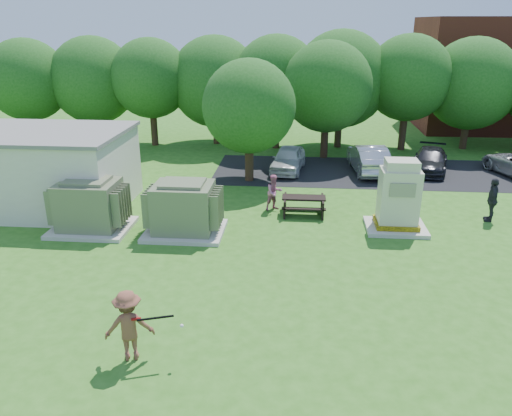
# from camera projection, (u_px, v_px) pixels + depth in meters

# --- Properties ---
(ground) EXTENTS (120.00, 120.00, 0.00)m
(ground) POSITION_uv_depth(u_px,v_px,m) (244.00, 296.00, 14.88)
(ground) COLOR #2D6619
(ground) RESTS_ON ground
(service_building) EXTENTS (10.00, 5.00, 3.20)m
(service_building) POSITION_uv_depth(u_px,v_px,m) (11.00, 170.00, 21.74)
(service_building) COLOR beige
(service_building) RESTS_ON ground
(service_building_roof) EXTENTS (10.20, 5.20, 0.15)m
(service_building_roof) POSITION_uv_depth(u_px,v_px,m) (4.00, 132.00, 21.15)
(service_building_roof) COLOR slate
(service_building_roof) RESTS_ON service_building
(parking_strip) EXTENTS (20.00, 6.00, 0.01)m
(parking_strip) POSITION_uv_depth(u_px,v_px,m) (400.00, 173.00, 26.90)
(parking_strip) COLOR #232326
(parking_strip) RESTS_ON ground
(transformer_left) EXTENTS (3.00, 2.40, 2.07)m
(transformer_left) POSITION_uv_depth(u_px,v_px,m) (90.00, 206.00, 19.26)
(transformer_left) COLOR beige
(transformer_left) RESTS_ON ground
(transformer_right) EXTENTS (3.00, 2.40, 2.07)m
(transformer_right) POSITION_uv_depth(u_px,v_px,m) (184.00, 209.00, 18.96)
(transformer_right) COLOR beige
(transformer_right) RESTS_ON ground
(generator_cabinet) EXTENTS (2.31, 1.89, 2.81)m
(generator_cabinet) POSITION_uv_depth(u_px,v_px,m) (398.00, 200.00, 19.21)
(generator_cabinet) COLOR beige
(generator_cabinet) RESTS_ON ground
(picnic_table) EXTENTS (1.82, 1.37, 0.78)m
(picnic_table) POSITION_uv_depth(u_px,v_px,m) (304.00, 203.00, 21.00)
(picnic_table) COLOR black
(picnic_table) RESTS_ON ground
(batter) EXTENTS (1.31, 0.96, 1.81)m
(batter) POSITION_uv_depth(u_px,v_px,m) (129.00, 326.00, 11.81)
(batter) COLOR brown
(batter) RESTS_ON ground
(person_at_picnic) EXTENTS (0.96, 0.91, 1.57)m
(person_at_picnic) POSITION_uv_depth(u_px,v_px,m) (274.00, 192.00, 21.41)
(person_at_picnic) COLOR #C06586
(person_at_picnic) RESTS_ON ground
(person_walking_right) EXTENTS (0.69, 1.14, 1.81)m
(person_walking_right) POSITION_uv_depth(u_px,v_px,m) (492.00, 200.00, 20.17)
(person_walking_right) COLOR #27272D
(person_walking_right) RESTS_ON ground
(car_white) EXTENTS (2.07, 4.06, 1.32)m
(car_white) POSITION_uv_depth(u_px,v_px,m) (288.00, 159.00, 27.11)
(car_white) COLOR silver
(car_white) RESTS_ON ground
(car_silver_a) EXTENTS (1.99, 4.68, 1.50)m
(car_silver_a) POSITION_uv_depth(u_px,v_px,m) (368.00, 158.00, 26.88)
(car_silver_a) COLOR #A7A8AC
(car_silver_a) RESTS_ON ground
(car_dark) EXTENTS (2.77, 4.50, 1.22)m
(car_dark) POSITION_uv_depth(u_px,v_px,m) (430.00, 160.00, 27.03)
(car_dark) COLOR black
(car_dark) RESTS_ON ground
(batting_equipment) EXTENTS (1.20, 0.32, 0.29)m
(batting_equipment) POSITION_uv_depth(u_px,v_px,m) (156.00, 320.00, 11.62)
(batting_equipment) COLOR black
(batting_equipment) RESTS_ON ground
(tree_row) EXTENTS (41.30, 13.30, 7.30)m
(tree_row) POSITION_uv_depth(u_px,v_px,m) (305.00, 83.00, 30.54)
(tree_row) COLOR #47301E
(tree_row) RESTS_ON ground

